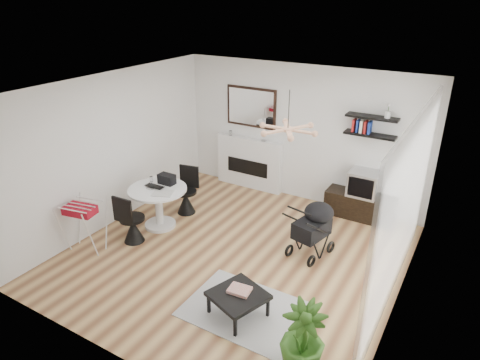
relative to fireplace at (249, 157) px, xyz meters
The scene contains 25 objects.
floor 2.75m from the fireplace, 65.59° to the right, with size 5.00×5.00×0.00m, color brown.
ceiling 3.34m from the fireplace, 65.59° to the right, with size 5.00×5.00×0.00m, color white.
wall_back 1.29m from the fireplace, ahead, with size 5.00×5.00×0.00m, color white.
wall_left 2.88m from the fireplace, 120.01° to the right, with size 5.00×5.00×0.00m, color white.
wall_right 4.39m from the fireplace, 33.95° to the right, with size 5.00×5.00×0.00m, color white.
sheer_curtain 4.20m from the fireplace, 32.43° to the right, with size 0.04×3.60×2.60m, color white.
fireplace is the anchor object (origin of this frame).
shelf_lower 2.63m from the fireplace, ahead, with size 0.90×0.25×0.04m, color black.
shelf_upper 2.75m from the fireplace, ahead, with size 0.90×0.25×0.04m, color black.
pendant_lamp 3.15m from the fireplace, 49.71° to the right, with size 0.90×0.90×0.10m, color tan, non-canonical shape.
tv_console 2.51m from the fireplace, ahead, with size 1.26×0.44×0.47m, color black.
crt_tv 2.50m from the fireplace, ahead, with size 0.53×0.46×0.46m.
dining_table 2.39m from the fireplace, 103.30° to the right, with size 1.03×1.03×0.75m.
laptop 2.44m from the fireplace, 104.57° to the right, with size 0.36×0.23×0.03m, color black.
black_bag 2.14m from the fireplace, 104.32° to the right, with size 0.30×0.18×0.18m, color black.
newspaper 2.45m from the fireplace, 97.86° to the right, with size 0.35×0.28×0.01m, color silver.
drinking_glass 2.31m from the fireplace, 111.03° to the right, with size 0.06×0.06×0.10m, color white.
chair_far 1.75m from the fireplace, 105.63° to the right, with size 0.44×0.46×0.90m.
chair_near 3.04m from the fireplace, 101.49° to the right, with size 0.43×0.43×0.90m.
drying_rack 3.69m from the fireplace, 106.96° to the right, with size 0.66×0.63×0.85m.
stroller 2.76m from the fireplace, 38.68° to the right, with size 0.64×0.85×0.96m.
rug 4.03m from the fireplace, 61.23° to the right, with size 1.61×1.16×0.01m, color #A5A5A5.
coffee_table 4.07m from the fireplace, 62.64° to the right, with size 0.82×0.82×0.33m.
magazines 4.01m from the fireplace, 62.42° to the right, with size 0.28×0.22×0.04m, color #B6412D.
potted_plant 4.96m from the fireplace, 53.82° to the right, with size 0.50×0.50×0.90m, color #2F5F1B.
Camera 1 is at (3.04, -4.99, 3.94)m, focal length 32.00 mm.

